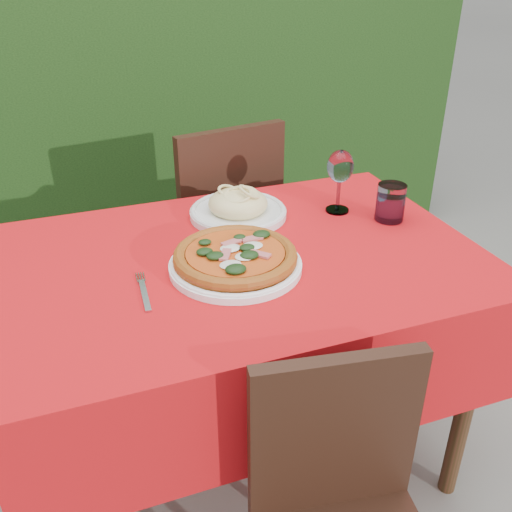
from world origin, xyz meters
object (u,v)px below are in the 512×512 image
object	(u,v)px
pizza_plate	(235,259)
water_glass	(390,204)
wine_glass	(340,169)
chair_far	(220,221)
pasta_plate	(238,207)
fork	(145,295)

from	to	relation	value
pizza_plate	water_glass	xyz separation A→B (m)	(0.52, 0.12, 0.02)
wine_glass	chair_far	bearing A→B (deg)	114.95
wine_glass	pasta_plate	bearing A→B (deg)	166.92
pizza_plate	pasta_plate	xyz separation A→B (m)	(0.11, 0.30, 0.00)
pasta_plate	fork	size ratio (longest dim) A/B	1.54
wine_glass	fork	distance (m)	0.72
pizza_plate	chair_far	bearing A→B (deg)	76.41
pasta_plate	fork	distance (m)	0.49
pasta_plate	chair_far	bearing A→B (deg)	80.97
chair_far	pizza_plate	bearing A→B (deg)	65.98
chair_far	wine_glass	size ratio (longest dim) A/B	4.70
chair_far	water_glass	xyz separation A→B (m)	(0.35, -0.61, 0.27)
chair_far	pizza_plate	xyz separation A→B (m)	(-0.18, -0.73, 0.25)
pasta_plate	wine_glass	world-z (taller)	wine_glass
fork	chair_far	bearing A→B (deg)	65.15
pizza_plate	wine_glass	world-z (taller)	wine_glass
pizza_plate	pasta_plate	bearing A→B (deg)	70.15
wine_glass	fork	xyz separation A→B (m)	(-0.65, -0.28, -0.13)
pizza_plate	fork	size ratio (longest dim) A/B	1.83
chair_far	fork	distance (m)	0.91
pizza_plate	fork	distance (m)	0.25
fork	pizza_plate	bearing A→B (deg)	14.70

